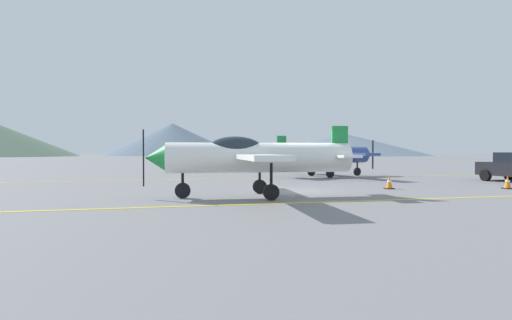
# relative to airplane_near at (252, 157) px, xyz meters

# --- Properties ---
(ground_plane) EXTENTS (400.00, 400.00, 0.00)m
(ground_plane) POSITION_rel_airplane_near_xyz_m (2.27, 1.06, -1.49)
(ground_plane) COLOR slate
(apron_line_near) EXTENTS (80.00, 0.16, 0.01)m
(apron_line_near) POSITION_rel_airplane_near_xyz_m (2.27, -2.02, -1.49)
(apron_line_near) COLOR yellow
(apron_line_near) RESTS_ON ground_plane
(apron_line_far) EXTENTS (80.00, 0.16, 0.01)m
(apron_line_far) POSITION_rel_airplane_near_xyz_m (2.27, 9.48, -1.49)
(apron_line_far) COLOR yellow
(apron_line_far) RESTS_ON ground_plane
(airplane_near) EXTENTS (7.68, 8.84, 2.65)m
(airplane_near) POSITION_rel_airplane_near_xyz_m (0.00, 0.00, 0.00)
(airplane_near) COLOR white
(airplane_near) RESTS_ON ground_plane
(airplane_mid) EXTENTS (7.74, 8.83, 2.65)m
(airplane_mid) POSITION_rel_airplane_near_xyz_m (7.38, 10.33, 0.00)
(airplane_mid) COLOR #33478C
(airplane_mid) RESTS_ON ground_plane
(traffic_cone_front) EXTENTS (0.36, 0.36, 0.59)m
(traffic_cone_front) POSITION_rel_airplane_near_xyz_m (6.65, 1.65, -1.20)
(traffic_cone_front) COLOR black
(traffic_cone_front) RESTS_ON ground_plane
(traffic_cone_side) EXTENTS (0.36, 0.36, 0.59)m
(traffic_cone_side) POSITION_rel_airplane_near_xyz_m (11.85, 0.51, -1.20)
(traffic_cone_side) COLOR black
(traffic_cone_side) RESTS_ON ground_plane
(hill_centerleft) EXTENTS (54.82, 54.82, 12.76)m
(hill_centerleft) POSITION_rel_airplane_near_xyz_m (0.60, 148.20, 4.89)
(hill_centerleft) COLOR slate
(hill_centerleft) RESTS_ON ground_plane
(hill_centerright) EXTENTS (67.03, 67.03, 8.80)m
(hill_centerright) POSITION_rel_airplane_near_xyz_m (65.67, 131.50, 2.91)
(hill_centerright) COLOR slate
(hill_centerright) RESTS_ON ground_plane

